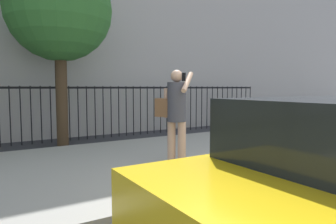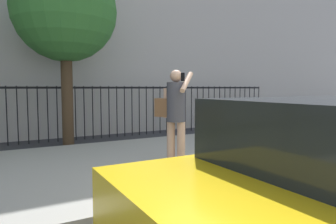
% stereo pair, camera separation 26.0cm
% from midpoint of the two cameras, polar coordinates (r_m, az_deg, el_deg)
% --- Properties ---
extents(ground_plane, '(60.00, 60.00, 0.00)m').
position_cam_midpoint_polar(ground_plane, '(4.89, 18.51, -14.06)').
color(ground_plane, '#333338').
extents(sidewalk, '(28.00, 4.40, 0.15)m').
position_cam_midpoint_polar(sidewalk, '(6.50, 3.88, -8.50)').
color(sidewalk, '#9E9B93').
rests_on(sidewalk, ground).
extents(building_facade, '(28.00, 4.00, 9.53)m').
position_cam_midpoint_polar(building_facade, '(12.53, -12.88, 19.36)').
color(building_facade, '#BCB7B2').
rests_on(building_facade, ground).
extents(iron_fence, '(12.03, 0.04, 1.60)m').
position_cam_midpoint_polar(iron_fence, '(9.66, -8.15, 1.42)').
color(iron_fence, black).
rests_on(iron_fence, ground).
extents(pedestrian_on_phone, '(0.66, 0.71, 1.72)m').
position_cam_midpoint_polar(pedestrian_on_phone, '(5.50, 2.63, 0.45)').
color(pedestrian_on_phone, tan).
rests_on(pedestrian_on_phone, sidewalk).
extents(street_tree_near, '(2.71, 2.71, 4.95)m').
position_cam_midpoint_polar(street_tree_near, '(8.78, -18.00, 17.66)').
color(street_tree_near, '#4C3823').
rests_on(street_tree_near, ground).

